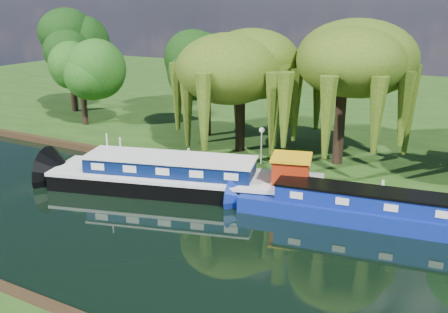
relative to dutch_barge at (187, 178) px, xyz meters
The scene contains 13 objects.
ground 5.16m from the dutch_barge, 69.35° to the right, with size 120.00×120.00×0.00m, color black.
far_bank 29.30m from the dutch_barge, 86.49° to the left, with size 120.00×52.00×0.45m, color #1B3C10.
dutch_barge is the anchor object (origin of this frame).
narrowboat 10.65m from the dutch_barge, ahead, with size 13.70×4.24×1.97m.
red_dinghy 6.29m from the dutch_barge, 165.03° to the left, with size 1.94×2.71×0.56m, color #9B230B.
white_cruiser 13.65m from the dutch_barge, ahead, with size 2.03×2.36×1.24m, color silver.
willow_left 9.73m from the dutch_barge, 93.26° to the left, with size 6.90×6.90×8.27m.
willow_right 12.32m from the dutch_barge, 51.31° to the left, with size 7.12×7.12×8.67m.
tree_far_left 18.90m from the dutch_barge, 152.52° to the left, with size 4.49×4.49×7.24m.
tree_far_back 25.13m from the dutch_barge, 150.15° to the left, with size 5.32×5.32×8.95m.
tree_far_mid 12.51m from the dutch_barge, 114.32° to the left, with size 4.72×4.72×7.72m.
lamppost 6.37m from the dutch_barge, 68.20° to the left, with size 0.36×0.36×2.56m.
mooring_posts 3.86m from the dutch_barge, 70.40° to the left, with size 19.16×0.16×1.00m.
Camera 1 is at (13.82, -18.96, 11.15)m, focal length 40.00 mm.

